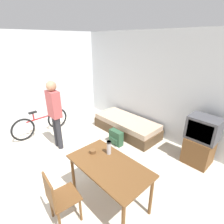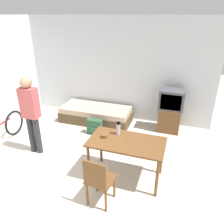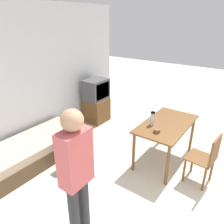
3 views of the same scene
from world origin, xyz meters
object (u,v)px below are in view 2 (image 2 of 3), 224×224
mate_bowl (104,136)px  thermos_flask (118,128)px  dining_table (126,146)px  daybed (96,114)px  person_standing (31,111)px  backpack (95,127)px  tv (170,111)px  wooden_chair (98,180)px

mate_bowl → thermos_flask: bearing=42.6°
dining_table → thermos_flask: 0.35m
mate_bowl → daybed: bearing=116.9°
daybed → dining_table: size_ratio=1.47×
daybed → mate_bowl: (0.97, -1.91, 0.57)m
person_standing → backpack: (0.88, 1.11, -0.78)m
tv → daybed: bearing=-175.7°
dining_table → backpack: bearing=131.9°
backpack → tv: bearing=24.9°
thermos_flask → daybed: bearing=124.1°
thermos_flask → tv: bearing=67.7°
tv → person_standing: size_ratio=0.65×
thermos_flask → backpack: bearing=130.8°
dining_table → mate_bowl: (-0.40, -0.00, 0.12)m
wooden_chair → thermos_flask: thermos_flask is taller
daybed → wooden_chair: (1.15, -2.66, 0.28)m
tv → person_standing: person_standing is taller
daybed → tv: (1.94, 0.14, 0.33)m
thermos_flask → mate_bowl: thermos_flask is taller
daybed → backpack: bearing=-70.0°
person_standing → tv: bearing=36.3°
wooden_chair → thermos_flask: bearing=88.8°
mate_bowl → backpack: bearing=120.1°
tv → backpack: 1.91m
tv → mate_bowl: tv is taller
dining_table → thermos_flask: (-0.20, 0.18, 0.22)m
tv → person_standing: bearing=-143.7°
backpack → daybed: bearing=110.0°
wooden_chair → backpack: bearing=114.4°
dining_table → person_standing: bearing=175.6°
tv → mate_bowl: 2.28m
thermos_flask → mate_bowl: 0.29m
person_standing → backpack: bearing=51.4°
dining_table → wooden_chair: (-0.22, -0.75, -0.17)m
daybed → backpack: 0.69m
tv → wooden_chair: tv is taller
tv → thermos_flask: (-0.77, -1.87, 0.34)m
wooden_chair → backpack: 2.23m
daybed → thermos_flask: 2.19m
person_standing → thermos_flask: (1.82, 0.03, -0.09)m
daybed → mate_bowl: bearing=-63.1°
dining_table → mate_bowl: 0.42m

